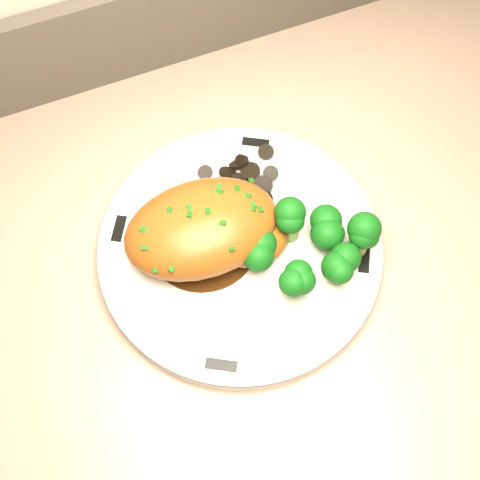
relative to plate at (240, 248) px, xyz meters
name	(u,v)px	position (x,y,z in m)	size (l,w,h in m)	color
plate	(240,248)	(0.00, 0.00, 0.00)	(0.30, 0.30, 0.02)	silver
rim_accent_0	(256,143)	(0.07, 0.11, 0.01)	(0.03, 0.01, 0.00)	black
rim_accent_1	(119,229)	(-0.11, 0.07, 0.01)	(0.03, 0.01, 0.00)	black
rim_accent_2	(221,365)	(-0.07, -0.11, 0.01)	(0.03, 0.01, 0.00)	black
rim_accent_3	(364,259)	(0.11, -0.07, 0.01)	(0.03, 0.01, 0.00)	black
gravy_pool	(203,241)	(-0.03, 0.02, 0.01)	(0.12, 0.12, 0.00)	#361C09
chicken_breast	(207,229)	(-0.03, 0.01, 0.04)	(0.17, 0.12, 0.06)	#96501A
mushroom_pile	(242,186)	(0.03, 0.06, 0.01)	(0.09, 0.07, 0.03)	black
broccoli_florets	(314,246)	(0.06, -0.04, 0.04)	(0.12, 0.09, 0.05)	olive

